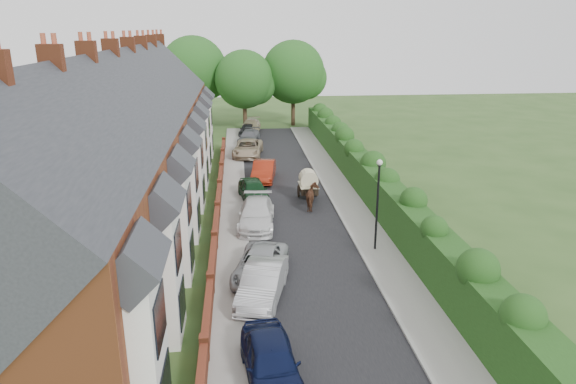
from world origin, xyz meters
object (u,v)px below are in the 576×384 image
(car_red, at_px, (264,171))
(car_grey, at_px, (249,137))
(car_silver_b, at_px, (260,265))
(car_white, at_px, (256,214))
(lamppost, at_px, (378,194))
(horse, at_px, (313,197))
(car_silver_a, at_px, (263,283))
(car_green, at_px, (253,190))
(car_beige, at_px, (248,148))
(car_navy, at_px, (271,362))
(car_black, at_px, (247,129))
(horse_cart, at_px, (308,183))

(car_red, xyz_separation_m, car_grey, (-0.80, 13.87, -0.09))
(car_silver_b, distance_m, car_white, 6.89)
(lamppost, height_order, horse, lamppost)
(car_silver_a, xyz_separation_m, car_green, (0.07, 13.89, -0.03))
(lamppost, relative_size, car_beige, 0.94)
(lamppost, distance_m, car_navy, 12.41)
(car_black, bearing_deg, car_grey, -75.96)
(lamppost, distance_m, horse, 7.79)
(car_green, height_order, car_grey, car_green)
(car_white, relative_size, horse, 2.64)
(car_white, height_order, car_black, car_white)
(car_grey, height_order, horse, horse)
(lamppost, bearing_deg, car_silver_b, -157.89)
(car_black, xyz_separation_m, horse_cart, (3.79, -23.33, 0.59))
(horse, distance_m, horse_cart, 2.19)
(car_white, distance_m, horse_cart, 6.22)
(lamppost, distance_m, horse_cart, 9.68)
(car_silver_b, xyz_separation_m, car_grey, (0.26, 30.67, 0.01))
(car_silver_b, height_order, car_green, car_green)
(car_red, bearing_deg, car_navy, -84.44)
(car_grey, bearing_deg, car_black, 102.88)
(car_black, bearing_deg, car_beige, -78.13)
(car_navy, xyz_separation_m, car_red, (1.06, 24.53, -0.00))
(horse, bearing_deg, car_grey, -73.33)
(horse_cart, bearing_deg, car_grey, 101.03)
(lamppost, height_order, car_green, lamppost)
(car_navy, xyz_separation_m, car_silver_a, (0.00, 5.73, 0.00))
(car_green, height_order, car_red, car_red)
(car_silver_b, xyz_separation_m, car_beige, (0.00, 25.01, 0.09))
(car_beige, bearing_deg, lamppost, -66.59)
(car_silver_a, relative_size, car_black, 1.27)
(car_silver_a, bearing_deg, car_red, 100.96)
(car_green, relative_size, horse_cart, 1.50)
(car_black, bearing_deg, horse, -68.71)
(car_black, bearing_deg, car_navy, -77.39)
(horse, bearing_deg, car_silver_b, 74.29)
(lamppost, bearing_deg, horse_cart, 104.99)
(car_silver_b, relative_size, car_black, 1.30)
(horse_cart, bearing_deg, lamppost, -75.01)
(car_navy, bearing_deg, horse, 71.26)
(car_silver_b, distance_m, car_green, 11.89)
(car_white, bearing_deg, car_green, 95.13)
(car_silver_a, distance_m, car_green, 13.89)
(car_navy, distance_m, car_black, 42.79)
(car_black, distance_m, horse_cart, 23.64)
(car_white, bearing_deg, car_grey, 94.56)
(car_silver_b, bearing_deg, car_navy, -76.80)
(lamppost, bearing_deg, car_beige, 105.94)
(car_grey, xyz_separation_m, horse_cart, (3.69, -18.94, 0.54))
(lamppost, height_order, car_silver_b, lamppost)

